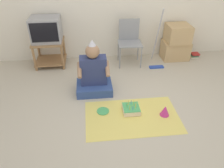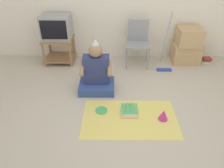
{
  "view_description": "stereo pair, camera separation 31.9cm",
  "coord_description": "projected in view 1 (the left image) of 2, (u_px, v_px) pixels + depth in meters",
  "views": [
    {
      "loc": [
        -0.57,
        -2.34,
        2.1
      ],
      "look_at": [
        -0.27,
        0.31,
        0.35
      ],
      "focal_mm": 35.0,
      "sensor_mm": 36.0,
      "label": 1
    },
    {
      "loc": [
        -0.25,
        -2.36,
        2.1
      ],
      "look_at": [
        -0.27,
        0.31,
        0.35
      ],
      "focal_mm": 35.0,
      "sensor_mm": 36.0,
      "label": 2
    }
  ],
  "objects": [
    {
      "name": "ground_plane",
      "position": [
        133.0,
        115.0,
        3.15
      ],
      "size": [
        16.0,
        16.0,
        0.0
      ],
      "primitive_type": "plane",
      "color": "#BCB29E"
    },
    {
      "name": "tv_stand",
      "position": [
        50.0,
        51.0,
        4.28
      ],
      "size": [
        0.59,
        0.51,
        0.5
      ],
      "color": "#997047",
      "rests_on": "ground_plane"
    },
    {
      "name": "tv",
      "position": [
        46.0,
        29.0,
        4.05
      ],
      "size": [
        0.54,
        0.44,
        0.45
      ],
      "color": "#99999E",
      "rests_on": "tv_stand"
    },
    {
      "name": "folding_chair",
      "position": [
        129.0,
        39.0,
        4.25
      ],
      "size": [
        0.46,
        0.41,
        0.87
      ],
      "color": "gray",
      "rests_on": "ground_plane"
    },
    {
      "name": "cardboard_box_stack",
      "position": [
        176.0,
        42.0,
        4.49
      ],
      "size": [
        0.54,
        0.45,
        0.72
      ],
      "color": "tan",
      "rests_on": "ground_plane"
    },
    {
      "name": "dust_mop",
      "position": [
        157.0,
        50.0,
        4.23
      ],
      "size": [
        0.28,
        0.42,
        1.14
      ],
      "color": "#2D4CB2",
      "rests_on": "ground_plane"
    },
    {
      "name": "book_pile",
      "position": [
        194.0,
        55.0,
        4.68
      ],
      "size": [
        0.18,
        0.15,
        0.1
      ],
      "color": "beige",
      "rests_on": "ground_plane"
    },
    {
      "name": "person_seated",
      "position": [
        94.0,
        75.0,
        3.51
      ],
      "size": [
        0.58,
        0.44,
        0.89
      ],
      "color": "#334C8C",
      "rests_on": "ground_plane"
    },
    {
      "name": "party_cloth",
      "position": [
        132.0,
        117.0,
        3.12
      ],
      "size": [
        1.33,
        0.82,
        0.01
      ],
      "color": "#EAD666",
      "rests_on": "ground_plane"
    },
    {
      "name": "birthday_cake",
      "position": [
        131.0,
        109.0,
        3.19
      ],
      "size": [
        0.24,
        0.24,
        0.16
      ],
      "color": "#F4E0C6",
      "rests_on": "party_cloth"
    },
    {
      "name": "party_hat_blue",
      "position": [
        165.0,
        111.0,
        3.1
      ],
      "size": [
        0.13,
        0.13,
        0.16
      ],
      "color": "#CC338C",
      "rests_on": "party_cloth"
    },
    {
      "name": "paper_plate",
      "position": [
        103.0,
        111.0,
        3.21
      ],
      "size": [
        0.18,
        0.18,
        0.01
      ],
      "color": "#4CB266",
      "rests_on": "party_cloth"
    }
  ]
}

